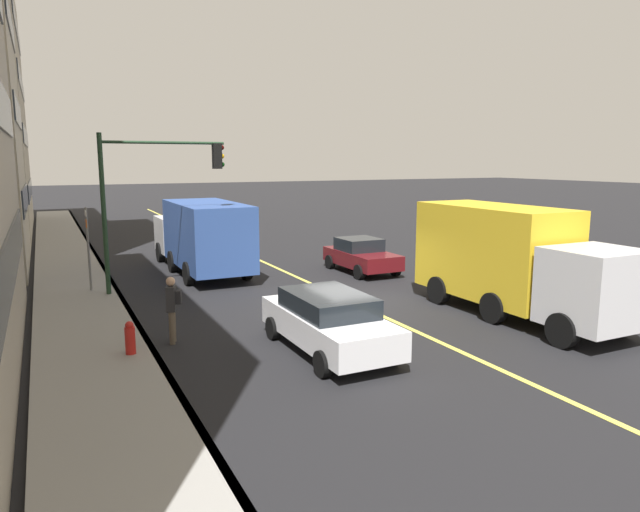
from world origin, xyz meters
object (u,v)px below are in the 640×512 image
object	(u,v)px
car_maroon	(361,255)
truck_blue	(202,235)
traffic_light_mast	(153,185)
fire_hydrant	(130,341)
street_sign_post	(88,244)
car_white	(328,321)
truck_yellow	(512,259)
pedestrian_with_backpack	(172,304)

from	to	relation	value
car_maroon	truck_blue	bearing A→B (deg)	64.44
truck_blue	traffic_light_mast	distance (m)	4.53
truck_blue	traffic_light_mast	size ratio (longest dim) A/B	1.47
fire_hydrant	truck_blue	bearing A→B (deg)	-23.50
car_maroon	street_sign_post	world-z (taller)	street_sign_post
traffic_light_mast	street_sign_post	size ratio (longest dim) A/B	1.81
car_white	truck_yellow	size ratio (longest dim) A/B	0.62
truck_blue	street_sign_post	xyz separation A→B (m)	(-2.25, 4.56, 0.21)
pedestrian_with_backpack	street_sign_post	distance (m)	6.91
traffic_light_mast	street_sign_post	world-z (taller)	traffic_light_mast
car_white	traffic_light_mast	xyz separation A→B (m)	(8.16, 2.63, 3.05)
car_maroon	car_white	bearing A→B (deg)	145.48
traffic_light_mast	pedestrian_with_backpack	bearing A→B (deg)	173.48
car_white	truck_blue	world-z (taller)	truck_blue
truck_yellow	truck_blue	distance (m)	12.62
car_maroon	pedestrian_with_backpack	xyz separation A→B (m)	(-6.09, 9.07, 0.30)
car_maroon	fire_hydrant	world-z (taller)	car_maroon
fire_hydrant	street_sign_post	bearing A→B (deg)	2.31
pedestrian_with_backpack	street_sign_post	size ratio (longest dim) A/B	0.57
truck_yellow	fire_hydrant	xyz separation A→B (m)	(0.93, 10.91, -1.26)
car_white	fire_hydrant	xyz separation A→B (m)	(1.47, 4.47, -0.31)
pedestrian_with_backpack	traffic_light_mast	xyz separation A→B (m)	(5.85, -0.67, 2.80)
traffic_light_mast	fire_hydrant	distance (m)	7.71
car_white	traffic_light_mast	world-z (taller)	traffic_light_mast
truck_yellow	fire_hydrant	distance (m)	11.02
car_maroon	traffic_light_mast	size ratio (longest dim) A/B	0.69
car_maroon	traffic_light_mast	xyz separation A→B (m)	(-0.24, 8.40, 3.11)
car_maroon	fire_hydrant	bearing A→B (deg)	124.06
truck_yellow	truck_blue	xyz separation A→B (m)	(10.73, 6.65, -0.14)
car_maroon	pedestrian_with_backpack	world-z (taller)	pedestrian_with_backpack
truck_yellow	traffic_light_mast	bearing A→B (deg)	49.94
truck_yellow	truck_blue	size ratio (longest dim) A/B	0.90
truck_yellow	fire_hydrant	size ratio (longest dim) A/B	7.75
car_maroon	pedestrian_with_backpack	size ratio (longest dim) A/B	2.22
car_white	fire_hydrant	world-z (taller)	car_white
truck_yellow	street_sign_post	bearing A→B (deg)	52.91
truck_blue	truck_yellow	bearing A→B (deg)	-148.20
pedestrian_with_backpack	car_maroon	bearing A→B (deg)	-56.13
truck_yellow	street_sign_post	world-z (taller)	truck_yellow
car_maroon	truck_blue	world-z (taller)	truck_blue
pedestrian_with_backpack	truck_yellow	bearing A→B (deg)	-100.32
traffic_light_mast	car_white	bearing A→B (deg)	-162.15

